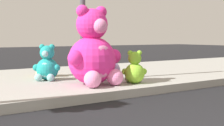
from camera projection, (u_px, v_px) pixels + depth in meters
name	position (u px, v px, depth m)	size (l,w,h in m)	color
sidewalk	(21.00, 83.00, 6.56)	(28.00, 4.40, 0.15)	#9E9B93
plush_pink_large	(93.00, 53.00, 5.85)	(1.11, 0.98, 1.44)	#F22D93
plush_yellow	(47.00, 65.00, 7.10)	(0.46, 0.45, 0.64)	yellow
plush_tan	(88.00, 68.00, 6.99)	(0.36, 0.37, 0.52)	tan
plush_teal	(47.00, 66.00, 6.47)	(0.52, 0.52, 0.73)	teal
plush_brown	(95.00, 65.00, 7.45)	(0.38, 0.39, 0.54)	olive
plush_lavender	(111.00, 67.00, 6.59)	(0.48, 0.41, 0.62)	#B28CD8
plush_lime	(134.00, 70.00, 6.06)	(0.43, 0.45, 0.62)	#8CD133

